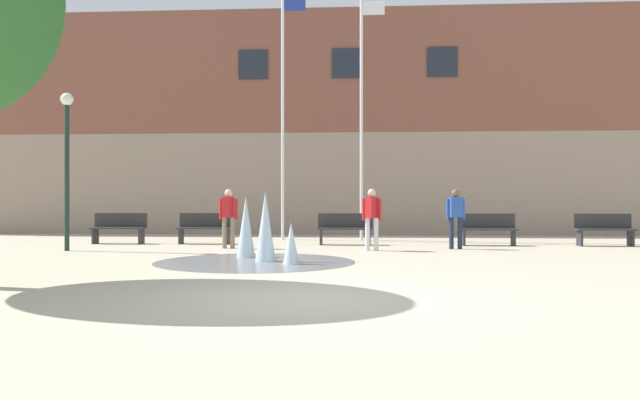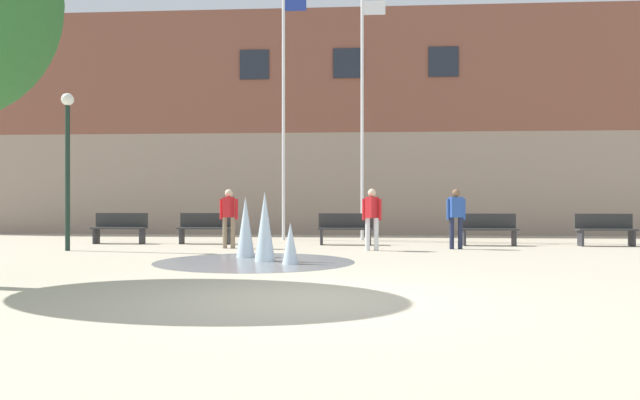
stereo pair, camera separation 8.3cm
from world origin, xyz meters
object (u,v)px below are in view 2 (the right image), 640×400
object	(u,v)px
park_bench_under_left_flagpole	(346,228)
adult_near_bench	(456,214)
park_bench_left_of_flagpoles	(206,228)
lamp_post_left_lane	(68,148)
park_bench_far_right	(605,229)
park_bench_far_left	(120,227)
adult_watching	(372,214)
park_bench_near_trashcan	(488,229)
adult_in_red	(229,214)
flagpole_left	(284,105)
flagpole_right	(363,107)

from	to	relation	value
park_bench_under_left_flagpole	adult_near_bench	bearing A→B (deg)	-25.25
park_bench_left_of_flagpoles	lamp_post_left_lane	size ratio (longest dim) A/B	0.40
park_bench_under_left_flagpole	lamp_post_left_lane	xyz separation A→B (m)	(-7.06, -2.60, 2.15)
park_bench_left_of_flagpoles	park_bench_far_right	world-z (taller)	same
park_bench_far_left	adult_watching	distance (m)	7.76
adult_near_bench	park_bench_near_trashcan	bearing A→B (deg)	33.36
park_bench_far_left	park_bench_far_right	world-z (taller)	same
park_bench_near_trashcan	park_bench_left_of_flagpoles	bearing A→B (deg)	179.04
adult_watching	park_bench_left_of_flagpoles	bearing A→B (deg)	100.62
park_bench_under_left_flagpole	adult_near_bench	world-z (taller)	adult_near_bench
adult_in_red	park_bench_far_right	bearing A→B (deg)	109.97
park_bench_far_left	lamp_post_left_lane	xyz separation A→B (m)	(-0.33, -2.64, 2.15)
flagpole_left	adult_in_red	bearing A→B (deg)	-105.83
park_bench_left_of_flagpoles	flagpole_left	world-z (taller)	flagpole_left
park_bench_left_of_flagpoles	adult_watching	bearing A→B (deg)	-23.94
adult_in_red	flagpole_left	size ratio (longest dim) A/B	0.19
adult_in_red	lamp_post_left_lane	distance (m)	4.43
adult_watching	park_bench_near_trashcan	bearing A→B (deg)	-24.16
park_bench_near_trashcan	adult_near_bench	distance (m)	1.83
park_bench_left_of_flagpoles	park_bench_near_trashcan	xyz separation A→B (m)	(8.24, -0.14, 0.00)
adult_in_red	flagpole_left	world-z (taller)	flagpole_left
park_bench_far_left	park_bench_left_of_flagpoles	distance (m)	2.57
flagpole_right	flagpole_left	bearing A→B (deg)	180.00
adult_near_bench	park_bench_left_of_flagpoles	bearing A→B (deg)	150.30
park_bench_near_trashcan	flagpole_right	xyz separation A→B (m)	(-3.57, 2.14, 3.84)
park_bench_far_right	park_bench_far_left	bearing A→B (deg)	179.88
park_bench_under_left_flagpole	adult_near_bench	size ratio (longest dim) A/B	1.01
park_bench_near_trashcan	lamp_post_left_lane	world-z (taller)	lamp_post_left_lane
park_bench_far_left	park_bench_under_left_flagpole	bearing A→B (deg)	-0.32
park_bench_far_right	adult_in_red	distance (m)	10.55
park_bench_near_trashcan	lamp_post_left_lane	xyz separation A→B (m)	(-11.13, -2.59, 2.15)
adult_watching	flagpole_right	xyz separation A→B (m)	(-0.23, 4.17, 3.38)
park_bench_left_of_flagpoles	flagpole_right	bearing A→B (deg)	23.20
adult_near_bench	adult_watching	world-z (taller)	same
adult_in_red	lamp_post_left_lane	world-z (taller)	lamp_post_left_lane
park_bench_far_left	park_bench_near_trashcan	xyz separation A→B (m)	(10.80, -0.05, 0.00)
flagpole_left	flagpole_right	size ratio (longest dim) A/B	1.02
adult_watching	flagpole_right	distance (m)	5.37
adult_near_bench	flagpole_right	world-z (taller)	flagpole_right
park_bench_near_trashcan	park_bench_far_right	size ratio (longest dim) A/B	1.00
adult_watching	flagpole_left	xyz separation A→B (m)	(-2.79, 4.17, 3.47)
park_bench_left_of_flagpoles	park_bench_far_right	bearing A→B (deg)	-0.58
park_bench_left_of_flagpoles	adult_near_bench	bearing A→B (deg)	-12.04
adult_in_red	lamp_post_left_lane	size ratio (longest dim) A/B	0.39
park_bench_far_right	flagpole_left	bearing A→B (deg)	167.30
park_bench_under_left_flagpole	park_bench_near_trashcan	world-z (taller)	same
adult_in_red	flagpole_right	bearing A→B (deg)	147.00
adult_watching	park_bench_far_left	bearing A→B (deg)	108.95
park_bench_near_trashcan	lamp_post_left_lane	bearing A→B (deg)	-166.91
adult_in_red	lamp_post_left_lane	bearing A→B (deg)	-63.43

